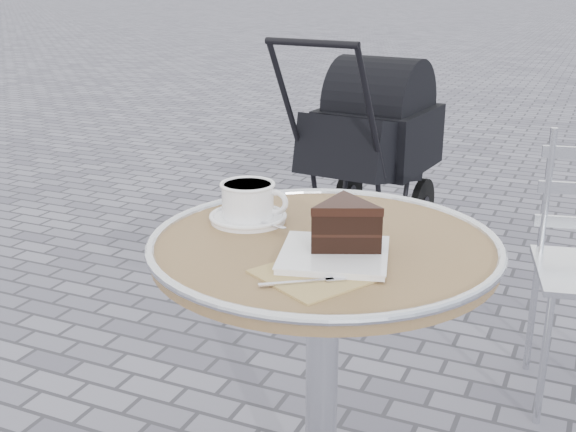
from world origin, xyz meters
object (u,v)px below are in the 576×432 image
at_px(baby_stroller, 369,148).
at_px(cake_plate_set, 342,232).
at_px(cafe_table, 323,314).
at_px(cappuccino_set, 249,204).

bearing_deg(baby_stroller, cake_plate_set, -67.51).
height_order(cafe_table, cappuccino_set, cappuccino_set).
xyz_separation_m(cake_plate_set, baby_stroller, (-0.59, 2.01, -0.33)).
relative_size(cappuccino_set, baby_stroller, 0.19).
relative_size(cafe_table, cappuccino_set, 3.92).
height_order(cappuccino_set, baby_stroller, baby_stroller).
distance_m(cappuccino_set, cake_plate_set, 0.28).
bearing_deg(cake_plate_set, cafe_table, 119.66).
relative_size(cafe_table, cake_plate_set, 2.25).
height_order(cafe_table, cake_plate_set, cake_plate_set).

